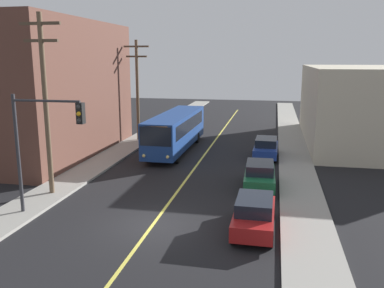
{
  "coord_description": "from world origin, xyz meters",
  "views": [
    {
      "loc": [
        5.5,
        -17.65,
        7.88
      ],
      "look_at": [
        0.0,
        9.54,
        2.0
      ],
      "focal_mm": 38.3,
      "sensor_mm": 36.0,
      "label": 1
    }
  ],
  "objects_px": {
    "utility_pole_near": "(45,97)",
    "utility_pole_mid": "(137,86)",
    "parked_car_green": "(260,175)",
    "traffic_signal_left_corner": "(44,133)",
    "parked_car_red": "(254,214)",
    "parked_car_blue": "(266,148)",
    "city_bus": "(176,130)"
  },
  "relations": [
    {
      "from": "utility_pole_near",
      "to": "utility_pole_mid",
      "type": "xyz_separation_m",
      "value": [
        -0.13,
        16.08,
        -0.42
      ]
    },
    {
      "from": "parked_car_green",
      "to": "traffic_signal_left_corner",
      "type": "xyz_separation_m",
      "value": [
        -10.2,
        -6.7,
        3.46
      ]
    },
    {
      "from": "parked_car_red",
      "to": "parked_car_blue",
      "type": "bearing_deg",
      "value": 89.29
    },
    {
      "from": "parked_car_red",
      "to": "utility_pole_mid",
      "type": "distance_m",
      "value": 22.79
    },
    {
      "from": "parked_car_green",
      "to": "parked_car_blue",
      "type": "height_order",
      "value": "same"
    },
    {
      "from": "city_bus",
      "to": "parked_car_red",
      "type": "distance_m",
      "value": 17.33
    },
    {
      "from": "city_bus",
      "to": "parked_car_blue",
      "type": "distance_m",
      "value": 7.8
    },
    {
      "from": "city_bus",
      "to": "traffic_signal_left_corner",
      "type": "xyz_separation_m",
      "value": [
        -2.74,
        -15.82,
        2.49
      ]
    },
    {
      "from": "parked_car_green",
      "to": "parked_car_red",
      "type": "bearing_deg",
      "value": -89.97
    },
    {
      "from": "parked_car_blue",
      "to": "utility_pole_near",
      "type": "bearing_deg",
      "value": -135.98
    },
    {
      "from": "city_bus",
      "to": "utility_pole_mid",
      "type": "xyz_separation_m",
      "value": [
        -4.5,
        3.27,
        3.48
      ]
    },
    {
      "from": "city_bus",
      "to": "parked_car_blue",
      "type": "xyz_separation_m",
      "value": [
        7.65,
        -1.2,
        -0.98
      ]
    },
    {
      "from": "city_bus",
      "to": "utility_pole_near",
      "type": "relative_size",
      "value": 1.2
    },
    {
      "from": "parked_car_green",
      "to": "parked_car_blue",
      "type": "relative_size",
      "value": 1.0
    },
    {
      "from": "parked_car_red",
      "to": "traffic_signal_left_corner",
      "type": "xyz_separation_m",
      "value": [
        -10.21,
        -0.21,
        3.46
      ]
    },
    {
      "from": "parked_car_green",
      "to": "parked_car_blue",
      "type": "xyz_separation_m",
      "value": [
        0.18,
        7.93,
        0.0
      ]
    },
    {
      "from": "utility_pole_mid",
      "to": "parked_car_blue",
      "type": "bearing_deg",
      "value": -20.19
    },
    {
      "from": "city_bus",
      "to": "parked_car_green",
      "type": "height_order",
      "value": "city_bus"
    },
    {
      "from": "utility_pole_mid",
      "to": "utility_pole_near",
      "type": "bearing_deg",
      "value": -89.53
    },
    {
      "from": "parked_car_green",
      "to": "utility_pole_mid",
      "type": "relative_size",
      "value": 0.48
    },
    {
      "from": "parked_car_red",
      "to": "parked_car_green",
      "type": "distance_m",
      "value": 6.49
    },
    {
      "from": "parked_car_green",
      "to": "utility_pole_near",
      "type": "bearing_deg",
      "value": -162.7
    },
    {
      "from": "utility_pole_mid",
      "to": "traffic_signal_left_corner",
      "type": "relative_size",
      "value": 1.55
    },
    {
      "from": "parked_car_green",
      "to": "traffic_signal_left_corner",
      "type": "bearing_deg",
      "value": -146.71
    },
    {
      "from": "utility_pole_near",
      "to": "parked_car_red",
      "type": "bearing_deg",
      "value": -13.31
    },
    {
      "from": "parked_car_red",
      "to": "utility_pole_near",
      "type": "distance_m",
      "value": 13.1
    },
    {
      "from": "utility_pole_near",
      "to": "traffic_signal_left_corner",
      "type": "xyz_separation_m",
      "value": [
        1.63,
        -3.01,
        -1.41
      ]
    },
    {
      "from": "utility_pole_near",
      "to": "traffic_signal_left_corner",
      "type": "relative_size",
      "value": 1.69
    },
    {
      "from": "parked_car_blue",
      "to": "traffic_signal_left_corner",
      "type": "bearing_deg",
      "value": -125.38
    },
    {
      "from": "parked_car_red",
      "to": "utility_pole_mid",
      "type": "relative_size",
      "value": 0.47
    },
    {
      "from": "utility_pole_mid",
      "to": "traffic_signal_left_corner",
      "type": "distance_m",
      "value": 19.2
    },
    {
      "from": "parked_car_green",
      "to": "city_bus",
      "type": "bearing_deg",
      "value": 129.3
    }
  ]
}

